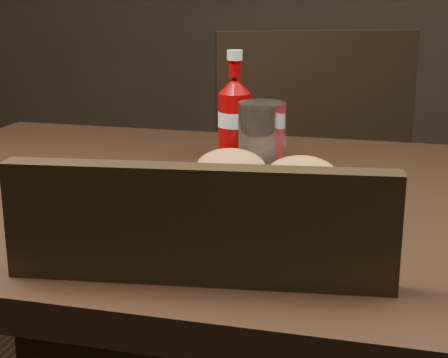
% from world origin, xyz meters
% --- Properties ---
extents(dining_table, '(1.20, 0.80, 0.04)m').
position_xyz_m(dining_table, '(0.00, 0.00, 0.73)').
color(dining_table, black).
rests_on(dining_table, ground).
extents(chair_far, '(0.62, 0.62, 0.05)m').
position_xyz_m(chair_far, '(-0.05, 0.83, 0.43)').
color(chair_far, black).
rests_on(chair_far, ground).
extents(plate, '(0.26, 0.26, 0.01)m').
position_xyz_m(plate, '(0.00, -0.12, 0.76)').
color(plate, white).
rests_on(plate, dining_table).
extents(sandwich_half_a, '(0.09, 0.09, 0.02)m').
position_xyz_m(sandwich_half_a, '(0.01, -0.12, 0.77)').
color(sandwich_half_a, beige).
rests_on(sandwich_half_a, plate).
extents(sandwich_half_b, '(0.10, 0.10, 0.02)m').
position_xyz_m(sandwich_half_b, '(0.11, -0.14, 0.77)').
color(sandwich_half_b, beige).
rests_on(sandwich_half_b, plate).
extents(fries_pile, '(0.12, 0.12, 0.05)m').
position_xyz_m(fries_pile, '(-0.06, -0.13, 0.78)').
color(fries_pile, orange).
rests_on(fries_pile, plate).
extents(ketchup_bottle, '(0.06, 0.06, 0.11)m').
position_xyz_m(ketchup_bottle, '(-0.06, 0.19, 0.81)').
color(ketchup_bottle, '#970406').
rests_on(ketchup_bottle, dining_table).
extents(tumbler, '(0.10, 0.10, 0.12)m').
position_xyz_m(tumbler, '(0.01, 0.11, 0.81)').
color(tumbler, white).
rests_on(tumbler, dining_table).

